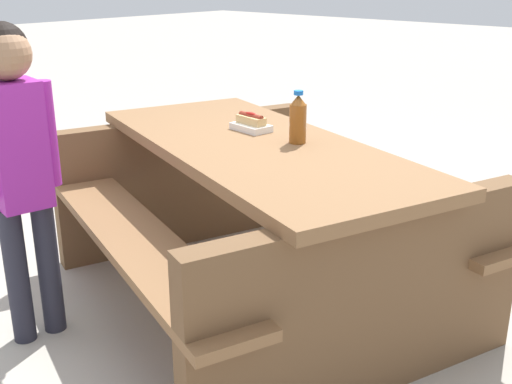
{
  "coord_description": "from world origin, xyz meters",
  "views": [
    {
      "loc": [
        -1.72,
        1.93,
        1.44
      ],
      "look_at": [
        0.0,
        0.0,
        0.52
      ],
      "focal_mm": 44.24,
      "sensor_mm": 36.0,
      "label": 1
    }
  ],
  "objects": [
    {
      "name": "ground_plane",
      "position": [
        0.0,
        0.0,
        0.0
      ],
      "size": [
        30.0,
        30.0,
        0.0
      ],
      "primitive_type": "plane",
      "color": "#ADA599",
      "rests_on": "ground"
    },
    {
      "name": "hotdog_tray",
      "position": [
        0.15,
        -0.14,
        0.78
      ],
      "size": [
        0.19,
        0.13,
        0.08
      ],
      "color": "white",
      "rests_on": "picnic_table"
    },
    {
      "name": "picnic_table",
      "position": [
        0.0,
        0.0,
        0.44
      ],
      "size": [
        2.15,
        1.9,
        0.75
      ],
      "color": "brown",
      "rests_on": "ground"
    },
    {
      "name": "soda_bottle",
      "position": [
        -0.14,
        -0.11,
        0.85
      ],
      "size": [
        0.07,
        0.07,
        0.22
      ],
      "color": "brown",
      "rests_on": "picnic_table"
    },
    {
      "name": "child_in_coat",
      "position": [
        0.48,
        0.82,
        0.81
      ],
      "size": [
        0.21,
        0.31,
        1.27
      ],
      "color": "#262633",
      "rests_on": "ground"
    }
  ]
}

